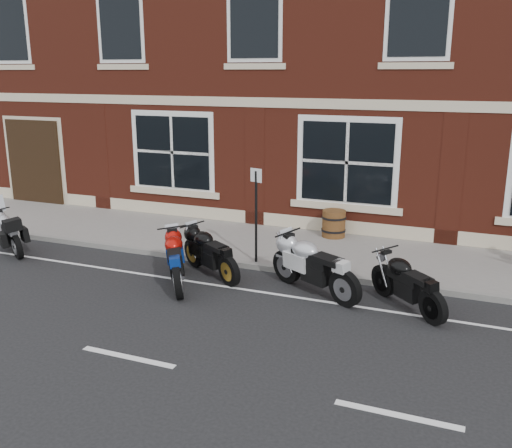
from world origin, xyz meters
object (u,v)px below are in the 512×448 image
(moto_naked_black, at_px, (408,281))
(moto_sport_silver, at_px, (314,264))
(moto_sport_black, at_px, (211,251))
(barrel_planter, at_px, (334,224))
(moto_touring_silver, at_px, (9,230))
(moto_sport_red, at_px, (178,258))
(parking_sign, at_px, (256,209))

(moto_naked_black, bearing_deg, moto_sport_silver, 131.60)
(moto_sport_silver, bearing_deg, moto_sport_black, 115.10)
(moto_naked_black, xyz_separation_m, barrel_planter, (-2.31, 3.64, -0.06))
(moto_sport_black, bearing_deg, barrel_planter, 5.45)
(moto_sport_black, distance_m, barrel_planter, 3.83)
(barrel_planter, bearing_deg, moto_sport_black, -117.40)
(moto_touring_silver, distance_m, moto_naked_black, 9.28)
(moto_sport_black, bearing_deg, moto_sport_silver, -60.90)
(moto_sport_silver, distance_m, moto_naked_black, 1.77)
(barrel_planter, bearing_deg, moto_touring_silver, -152.05)
(moto_sport_black, xyz_separation_m, barrel_planter, (1.76, 3.40, -0.07))
(moto_sport_red, bearing_deg, parking_sign, 24.50)
(moto_touring_silver, xyz_separation_m, moto_sport_black, (5.21, 0.29, 0.02))
(moto_sport_red, distance_m, barrel_planter, 4.63)
(moto_sport_red, height_order, barrel_planter, moto_sport_red)
(barrel_planter, bearing_deg, moto_naked_black, -57.65)
(moto_sport_red, xyz_separation_m, moto_sport_black, (0.37, 0.70, -0.02))
(moto_touring_silver, distance_m, moto_sport_red, 4.85)
(parking_sign, bearing_deg, moto_sport_black, -112.66)
(moto_sport_black, distance_m, parking_sign, 1.34)
(moto_touring_silver, xyz_separation_m, moto_sport_silver, (7.51, 0.14, 0.07))
(moto_naked_black, distance_m, barrel_planter, 4.31)
(barrel_planter, bearing_deg, moto_sport_silver, -81.44)
(moto_sport_black, height_order, parking_sign, parking_sign)
(moto_touring_silver, height_order, moto_naked_black, moto_touring_silver)
(barrel_planter, height_order, parking_sign, parking_sign)
(moto_touring_silver, distance_m, parking_sign, 6.06)
(moto_sport_black, height_order, barrel_planter, moto_sport_black)
(moto_sport_silver, relative_size, moto_naked_black, 1.35)
(moto_sport_red, distance_m, moto_sport_silver, 2.73)
(moto_sport_silver, height_order, barrel_planter, moto_sport_silver)
(moto_sport_silver, xyz_separation_m, barrel_planter, (-0.54, 3.55, -0.13))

